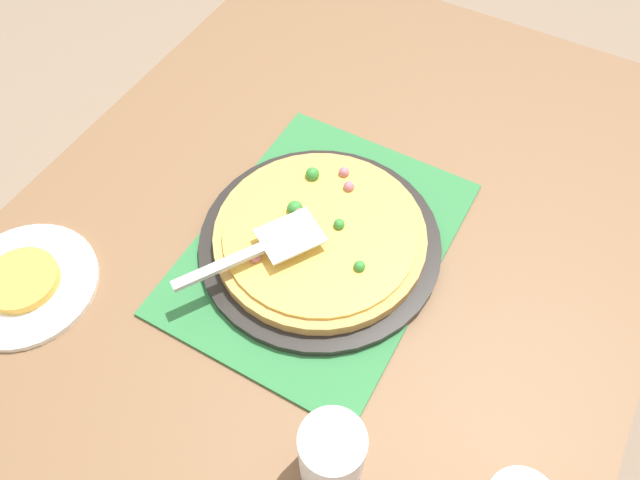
# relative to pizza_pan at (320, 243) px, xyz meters

# --- Properties ---
(ground_plane) EXTENTS (8.00, 8.00, 0.00)m
(ground_plane) POSITION_rel_pizza_pan_xyz_m (0.00, 0.00, -0.76)
(ground_plane) COLOR #84705B
(dining_table) EXTENTS (1.40, 1.00, 0.75)m
(dining_table) POSITION_rel_pizza_pan_xyz_m (0.00, 0.00, -0.12)
(dining_table) COLOR brown
(dining_table) RESTS_ON ground_plane
(placemat) EXTENTS (0.48, 0.36, 0.01)m
(placemat) POSITION_rel_pizza_pan_xyz_m (0.00, 0.00, -0.01)
(placemat) COLOR #2D753D
(placemat) RESTS_ON dining_table
(pizza_pan) EXTENTS (0.38, 0.38, 0.01)m
(pizza_pan) POSITION_rel_pizza_pan_xyz_m (0.00, 0.00, 0.00)
(pizza_pan) COLOR black
(pizza_pan) RESTS_ON placemat
(pizza) EXTENTS (0.33, 0.33, 0.04)m
(pizza) POSITION_rel_pizza_pan_xyz_m (-0.00, -0.00, 0.02)
(pizza) COLOR tan
(pizza) RESTS_ON pizza_pan
(plate_far_right) EXTENTS (0.22, 0.22, 0.01)m
(plate_far_right) POSITION_rel_pizza_pan_xyz_m (0.28, -0.36, -0.01)
(plate_far_right) COLOR white
(plate_far_right) RESTS_ON dining_table
(served_slice_right) EXTENTS (0.11, 0.11, 0.02)m
(served_slice_right) POSITION_rel_pizza_pan_xyz_m (0.28, -0.36, 0.01)
(served_slice_right) COLOR gold
(served_slice_right) RESTS_ON plate_far_right
(cup_far) EXTENTS (0.08, 0.08, 0.12)m
(cup_far) POSITION_rel_pizza_pan_xyz_m (0.29, 0.18, 0.05)
(cup_far) COLOR white
(cup_far) RESTS_ON dining_table
(pizza_server) EXTENTS (0.22, 0.16, 0.01)m
(pizza_server) POSITION_rel_pizza_pan_xyz_m (0.08, -0.05, 0.05)
(pizza_server) COLOR silver
(pizza_server) RESTS_ON pizza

